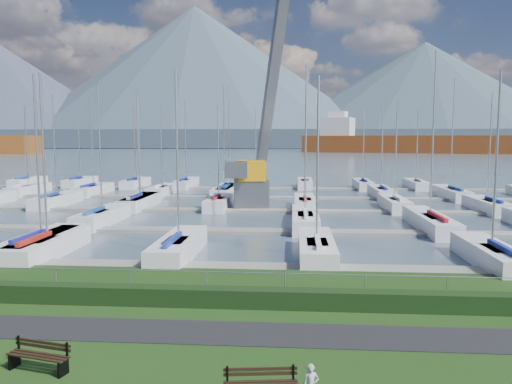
# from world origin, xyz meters

# --- Properties ---
(path) EXTENTS (160.00, 2.00, 0.04)m
(path) POSITION_xyz_m (0.00, -3.00, 0.01)
(path) COLOR black
(path) RESTS_ON grass
(water) EXTENTS (800.00, 540.00, 0.20)m
(water) POSITION_xyz_m (0.00, 260.00, -0.40)
(water) COLOR #495D6B
(hedge) EXTENTS (80.00, 0.70, 0.70)m
(hedge) POSITION_xyz_m (0.00, -0.40, 0.35)
(hedge) COLOR black
(hedge) RESTS_ON grass
(fence) EXTENTS (80.00, 0.04, 0.04)m
(fence) POSITION_xyz_m (0.00, 0.00, 1.20)
(fence) COLOR gray
(fence) RESTS_ON grass
(foothill) EXTENTS (900.00, 80.00, 12.00)m
(foothill) POSITION_xyz_m (0.00, 330.00, 6.00)
(foothill) COLOR #3B4957
(foothill) RESTS_ON water
(mountains) EXTENTS (1190.00, 360.00, 115.00)m
(mountains) POSITION_xyz_m (7.35, 404.62, 46.68)
(mountains) COLOR #3D465A
(mountains) RESTS_ON water
(docks) EXTENTS (90.00, 41.60, 0.25)m
(docks) POSITION_xyz_m (0.00, 26.00, -0.22)
(docks) COLOR #65635E
(docks) RESTS_ON water
(bench_left) EXTENTS (1.85, 0.81, 0.85)m
(bench_left) POSITION_xyz_m (-4.56, -5.97, 0.42)
(bench_left) COLOR black
(bench_left) RESTS_ON grass
(person) EXTENTS (0.40, 0.28, 1.03)m
(person) POSITION_xyz_m (2.75, -6.93, 0.52)
(person) COLOR #B0B0B7
(person) RESTS_ON grass
(crane) EXTENTS (6.36, 13.22, 22.35)m
(crane) POSITION_xyz_m (-1.22, 29.25, 5.33)
(crane) COLOR slate
(crane) RESTS_ON water
(cargo_ship_mid) EXTENTS (101.92, 47.05, 21.50)m
(cargo_ship_mid) POSITION_xyz_m (52.84, 214.15, 3.53)
(cargo_ship_mid) COLOR brown
(cargo_ship_mid) RESTS_ON water
(sailboat_fleet) EXTENTS (75.99, 49.64, 13.50)m
(sailboat_fleet) POSITION_xyz_m (-1.08, 28.13, 5.38)
(sailboat_fleet) COLOR navy
(sailboat_fleet) RESTS_ON water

